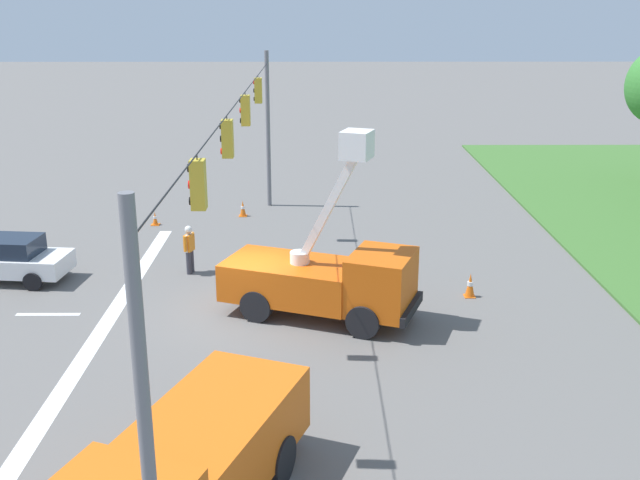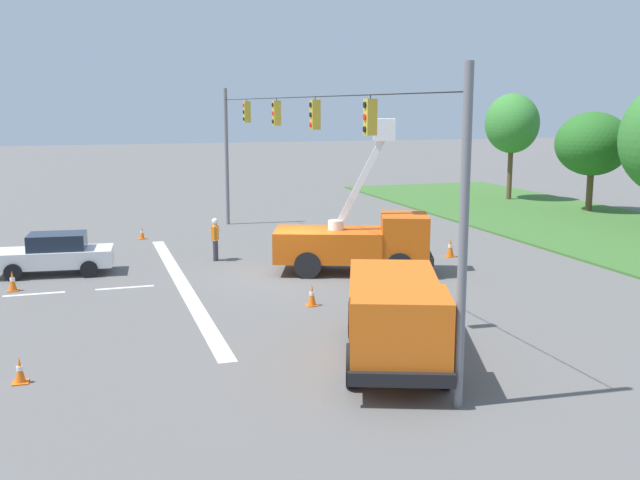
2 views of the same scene
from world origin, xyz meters
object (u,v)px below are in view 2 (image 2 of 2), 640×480
(tree_west, at_px, (593,144))
(utility_truck_bucket_lift, at_px, (359,239))
(traffic_cone_near_bucket, at_px, (312,295))
(sedan_white, at_px, (55,254))
(traffic_cone_mid_left, at_px, (214,224))
(traffic_cone_mid_right, at_px, (20,371))
(tree_far_west, at_px, (512,124))
(road_worker, at_px, (215,237))
(traffic_cone_foreground_right, at_px, (142,233))
(utility_truck_support_near, at_px, (395,313))
(traffic_cone_lane_edge_a, at_px, (12,281))
(traffic_cone_foreground_left, at_px, (450,247))

(tree_west, xyz_separation_m, utility_truck_bucket_lift, (11.13, -18.88, -2.75))
(utility_truck_bucket_lift, xyz_separation_m, traffic_cone_near_bucket, (4.06, -3.12, -0.97))
(sedan_white, distance_m, traffic_cone_mid_left, 10.99)
(traffic_cone_mid_right, bearing_deg, tree_far_west, 131.94)
(traffic_cone_mid_left, bearing_deg, road_worker, -9.12)
(sedan_white, xyz_separation_m, traffic_cone_near_bucket, (7.31, 7.94, -0.45))
(tree_west, relative_size, traffic_cone_mid_left, 8.28)
(traffic_cone_foreground_right, bearing_deg, traffic_cone_near_bucket, 16.70)
(utility_truck_support_near, xyz_separation_m, traffic_cone_lane_edge_a, (-10.60, -9.74, -0.88))
(traffic_cone_mid_right, bearing_deg, traffic_cone_mid_left, 158.28)
(traffic_cone_foreground_left, distance_m, traffic_cone_mid_left, 12.83)
(tree_far_west, height_order, traffic_cone_mid_left, tree_far_west)
(tree_far_west, bearing_deg, traffic_cone_mid_left, -73.74)
(tree_west, distance_m, sedan_white, 31.14)
(utility_truck_support_near, xyz_separation_m, traffic_cone_foreground_left, (-11.31, 7.43, -0.82))
(utility_truck_bucket_lift, height_order, utility_truck_support_near, utility_truck_bucket_lift)
(tree_far_west, distance_m, traffic_cone_mid_right, 39.12)
(tree_west, relative_size, traffic_cone_near_bucket, 8.49)
(traffic_cone_foreground_right, height_order, traffic_cone_mid_right, traffic_cone_mid_right)
(utility_truck_bucket_lift, height_order, sedan_white, utility_truck_bucket_lift)
(traffic_cone_mid_left, bearing_deg, traffic_cone_mid_right, -21.72)
(utility_truck_bucket_lift, relative_size, traffic_cone_foreground_right, 10.65)
(utility_truck_bucket_lift, relative_size, traffic_cone_mid_left, 8.86)
(traffic_cone_mid_right, bearing_deg, road_worker, 151.61)
(utility_truck_support_near, bearing_deg, tree_west, 133.99)
(traffic_cone_lane_edge_a, bearing_deg, road_worker, 111.65)
(utility_truck_support_near, height_order, traffic_cone_foreground_right, utility_truck_support_near)
(utility_truck_support_near, height_order, sedan_white, utility_truck_support_near)
(sedan_white, relative_size, traffic_cone_mid_right, 7.16)
(tree_far_west, relative_size, traffic_cone_mid_left, 9.88)
(utility_truck_bucket_lift, bearing_deg, traffic_cone_near_bucket, -37.51)
(utility_truck_bucket_lift, distance_m, traffic_cone_lane_edge_a, 12.48)
(sedan_white, height_order, traffic_cone_near_bucket, sedan_white)
(utility_truck_support_near, xyz_separation_m, traffic_cone_mid_right, (-1.19, -8.86, -0.93))
(utility_truck_bucket_lift, xyz_separation_m, traffic_cone_mid_right, (8.49, -11.53, -1.01))
(tree_far_west, xyz_separation_m, traffic_cone_lane_edge_a, (16.55, -29.75, -4.77))
(sedan_white, distance_m, road_worker, 6.27)
(utility_truck_bucket_lift, xyz_separation_m, utility_truck_support_near, (9.68, -2.67, -0.08))
(utility_truck_bucket_lift, distance_m, utility_truck_support_near, 10.04)
(sedan_white, bearing_deg, traffic_cone_mid_right, -2.31)
(utility_truck_bucket_lift, bearing_deg, traffic_cone_lane_edge_a, -94.22)
(traffic_cone_foreground_right, bearing_deg, tree_far_west, 106.90)
(sedan_white, bearing_deg, traffic_cone_foreground_right, 150.94)
(tree_west, bearing_deg, sedan_white, -75.26)
(traffic_cone_lane_edge_a, bearing_deg, utility_truck_bucket_lift, 85.78)
(sedan_white, bearing_deg, utility_truck_bucket_lift, 73.62)
(tree_far_west, height_order, tree_west, tree_far_west)
(sedan_white, xyz_separation_m, traffic_cone_foreground_right, (-6.72, 3.73, -0.51))
(utility_truck_support_near, height_order, traffic_cone_mid_right, utility_truck_support_near)
(tree_west, xyz_separation_m, traffic_cone_mid_left, (-0.22, -22.52, -3.71))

